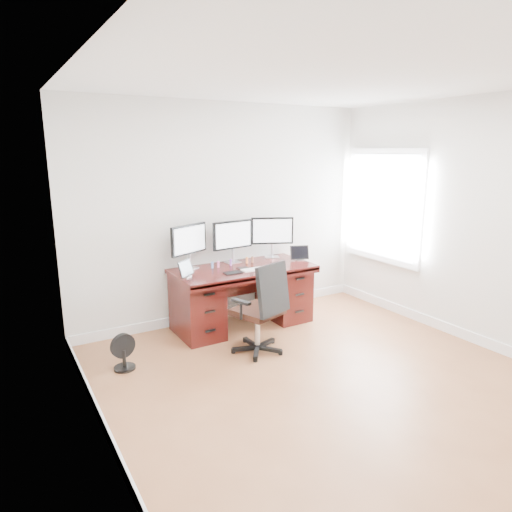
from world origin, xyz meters
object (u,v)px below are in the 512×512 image
monitor_center (233,236)px  office_chair (261,323)px  desk (242,294)px  keyboard (254,269)px  floor_fan (124,353)px

monitor_center → office_chair: bearing=-106.8°
desk → office_chair: office_chair is taller
keyboard → monitor_center: bearing=96.6°
office_chair → keyboard: size_ratio=3.43×
monitor_center → keyboard: size_ratio=1.88×
office_chair → monitor_center: size_ratio=1.82×
desk → monitor_center: size_ratio=3.09×
floor_fan → desk: bearing=1.6°
floor_fan → monitor_center: size_ratio=0.66×
office_chair → monitor_center: bearing=59.6°
monitor_center → keyboard: monitor_center is taller
office_chair → floor_fan: (-1.37, 0.35, -0.15)m
office_chair → floor_fan: 1.42m
floor_fan → keyboard: keyboard is taller
keyboard → floor_fan: bearing=-171.4°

